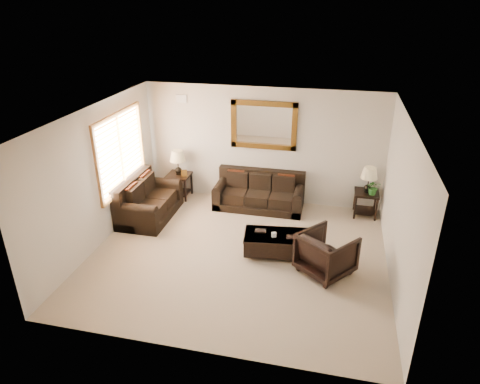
% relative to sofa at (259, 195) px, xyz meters
% --- Properties ---
extents(room, '(5.51, 5.01, 2.71)m').
position_rel_sofa_xyz_m(room, '(-0.02, -2.10, 1.05)').
color(room, gray).
rests_on(room, ground).
extents(window, '(0.07, 1.96, 1.66)m').
position_rel_sofa_xyz_m(window, '(-2.72, -1.20, 1.25)').
color(window, white).
rests_on(window, room).
extents(mirror, '(1.50, 0.06, 1.10)m').
position_rel_sofa_xyz_m(mirror, '(0.00, 0.37, 1.55)').
color(mirror, '#4D360F').
rests_on(mirror, room).
extents(air_vent, '(0.25, 0.02, 0.18)m').
position_rel_sofa_xyz_m(air_vent, '(-1.92, 0.38, 2.05)').
color(air_vent, '#999999').
rests_on(air_vent, room).
extents(sofa, '(2.02, 0.87, 0.83)m').
position_rel_sofa_xyz_m(sofa, '(0.00, 0.00, 0.00)').
color(sofa, black).
rests_on(sofa, room).
extents(loveseat, '(0.96, 1.62, 0.91)m').
position_rel_sofa_xyz_m(loveseat, '(-2.33, -1.04, 0.04)').
color(loveseat, black).
rests_on(loveseat, room).
extents(end_table_left, '(0.54, 0.54, 1.19)m').
position_rel_sofa_xyz_m(end_table_left, '(-1.99, 0.09, 0.48)').
color(end_table_left, black).
rests_on(end_table_left, room).
extents(end_table_right, '(0.52, 0.52, 1.15)m').
position_rel_sofa_xyz_m(end_table_right, '(2.38, 0.10, 0.45)').
color(end_table_right, black).
rests_on(end_table_right, room).
extents(coffee_table, '(1.30, 0.81, 0.52)m').
position_rel_sofa_xyz_m(coffee_table, '(0.69, -1.91, -0.04)').
color(coffee_table, black).
rests_on(coffee_table, room).
extents(armchair, '(1.13, 1.12, 0.85)m').
position_rel_sofa_xyz_m(armchair, '(1.62, -2.30, 0.13)').
color(armchair, black).
rests_on(armchair, floor).
extents(potted_plant, '(0.31, 0.35, 0.26)m').
position_rel_sofa_xyz_m(potted_plant, '(2.50, 0.00, 0.40)').
color(potted_plant, '#265E20').
rests_on(potted_plant, end_table_right).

